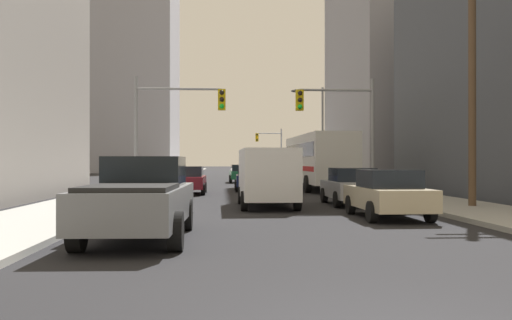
% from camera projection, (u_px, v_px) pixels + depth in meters
% --- Properties ---
extents(sidewalk_left, '(3.60, 160.00, 0.15)m').
position_uv_depth(sidewalk_left, '(166.00, 179.00, 54.99)').
color(sidewalk_left, '#9E9E99').
rests_on(sidewalk_left, ground).
extents(sidewalk_right, '(3.60, 160.00, 0.15)m').
position_uv_depth(sidewalk_right, '(310.00, 179.00, 55.88)').
color(sidewalk_right, '#9E9E99').
rests_on(sidewalk_right, ground).
extents(city_bus, '(2.72, 11.54, 3.40)m').
position_uv_depth(city_bus, '(318.00, 159.00, 35.02)').
color(city_bus, silver).
rests_on(city_bus, ground).
extents(pickup_truck_grey, '(2.20, 5.46, 1.90)m').
position_uv_depth(pickup_truck_grey, '(140.00, 198.00, 12.79)').
color(pickup_truck_grey, slate).
rests_on(pickup_truck_grey, ground).
extents(cargo_van_white, '(2.16, 5.23, 2.26)m').
position_uv_depth(cargo_van_white, '(267.00, 174.00, 21.74)').
color(cargo_van_white, white).
rests_on(cargo_van_white, ground).
extents(sedan_beige, '(1.95, 4.23, 1.52)m').
position_uv_depth(sedan_beige, '(388.00, 194.00, 17.46)').
color(sedan_beige, '#C6B793').
rests_on(sedan_beige, ground).
extents(sedan_silver, '(1.95, 4.21, 1.52)m').
position_uv_depth(sedan_silver, '(351.00, 186.00, 22.76)').
color(sedan_silver, '#B7BABF').
rests_on(sedan_silver, ground).
extents(sedan_maroon, '(1.95, 4.23, 1.52)m').
position_uv_depth(sedan_maroon, '(188.00, 180.00, 30.56)').
color(sedan_maroon, maroon).
rests_on(sedan_maroon, ground).
extents(sedan_navy, '(1.95, 4.24, 1.52)m').
position_uv_depth(sedan_navy, '(251.00, 178.00, 33.70)').
color(sedan_navy, '#141E4C').
rests_on(sedan_navy, ground).
extents(sedan_green, '(1.95, 4.26, 1.52)m').
position_uv_depth(sedan_green, '(241.00, 173.00, 47.01)').
color(sedan_green, '#195938').
rests_on(sedan_green, ground).
extents(traffic_signal_near_left, '(4.53, 0.44, 6.00)m').
position_uv_depth(traffic_signal_near_left, '(176.00, 115.00, 27.74)').
color(traffic_signal_near_left, gray).
rests_on(traffic_signal_near_left, ground).
extents(traffic_signal_near_right, '(4.03, 0.44, 6.00)m').
position_uv_depth(traffic_signal_near_right, '(339.00, 117.00, 28.26)').
color(traffic_signal_near_right, gray).
rests_on(traffic_signal_near_right, ground).
extents(traffic_signal_far_right, '(3.42, 0.44, 6.00)m').
position_uv_depth(traffic_signal_far_right, '(270.00, 144.00, 71.48)').
color(traffic_signal_far_right, gray).
rests_on(traffic_signal_far_right, ground).
extents(utility_pole_right, '(2.20, 0.28, 10.31)m').
position_uv_depth(utility_pole_right, '(472.00, 63.00, 20.59)').
color(utility_pole_right, brown).
rests_on(utility_pole_right, ground).
extents(street_lamp_right, '(2.53, 0.32, 7.50)m').
position_uv_depth(street_lamp_right, '(317.00, 126.00, 42.96)').
color(street_lamp_right, gray).
rests_on(street_lamp_right, ground).
extents(building_right_mid_block, '(22.65, 18.73, 31.74)m').
position_uv_depth(building_right_mid_block, '(461.00, 13.00, 52.91)').
color(building_right_mid_block, '#93939E').
rests_on(building_right_mid_block, ground).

